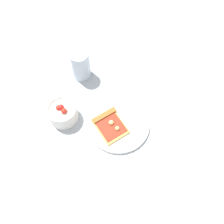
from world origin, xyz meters
name	(u,v)px	position (x,y,z in m)	size (l,w,h in m)	color
ground_plane	(111,126)	(0.00, 0.00, 0.00)	(2.40, 2.40, 0.00)	#B2B7BC
plate	(118,124)	(0.02, 0.01, 0.01)	(0.24, 0.24, 0.01)	silver
pizza_slice_main	(110,124)	(0.00, 0.00, 0.02)	(0.16, 0.15, 0.03)	#E5B256
salad_bowl	(63,113)	(-0.18, -0.03, 0.04)	(0.11, 0.11, 0.08)	white
soda_glass	(81,66)	(-0.20, 0.18, 0.06)	(0.08, 0.08, 0.13)	silver
paper_napkin	(191,152)	(0.31, 0.00, 0.00)	(0.11, 0.11, 0.00)	silver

